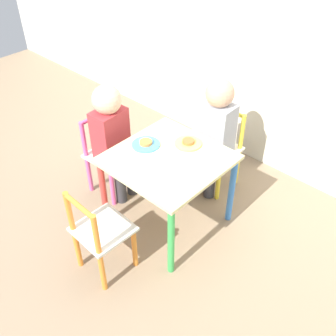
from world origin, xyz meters
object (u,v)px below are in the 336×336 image
Objects in this scene: kids_table at (168,168)px; storage_bin at (207,140)px; chair_orange at (100,234)px; chair_pink at (108,156)px; child_back at (215,127)px; plate_left at (146,144)px; child_left at (112,132)px; plate_back at (188,143)px; chair_yellow at (218,150)px.

storage_bin is (-0.29, 0.75, -0.34)m from kids_table.
kids_table is at bearing -90.00° from chair_orange.
child_back reaches higher than chair_pink.
chair_orange is 3.36× the size of plate_left.
child_back is at bearing -46.23° from child_left.
child_back is at bearing 91.56° from plate_back.
chair_yellow is (-0.01, 0.49, -0.15)m from kids_table.
child_left is 5.02× the size of plate_back.
plate_left is 0.87m from storage_bin.
chair_pink reaches higher than storage_bin.
storage_bin is (-0.28, 1.24, -0.19)m from chair_orange.
child_left is at bearing -130.16° from chair_yellow.
chair_orange is at bearing -141.87° from child_left.
chair_orange is 0.69m from plate_back.
chair_yellow is at bearing -46.24° from chair_pink.
plate_back is (0.01, -0.26, 0.02)m from child_back.
chair_pink is at bearing -133.76° from chair_yellow.
child_back reaches higher than child_left.
kids_table is at bearing -90.00° from child_left.
chair_yellow is 3.49× the size of plate_back.
storage_bin is at bearing -13.11° from child_left.
child_back is at bearing -48.49° from storage_bin.
chair_yellow is at bearing 91.45° from plate_back.
chair_pink is at bearing -157.99° from plate_back.
child_left is at bearing -155.64° from plate_back.
child_back is 0.58m from storage_bin.
plate_back is (0.02, 0.65, 0.23)m from chair_orange.
chair_pink is (-0.48, -0.52, 0.00)m from chair_yellow.
plate_left is at bearing 180.00° from kids_table.
child_left is 4.83× the size of plate_left.
plate_left is (0.32, 0.03, 0.23)m from chair_pink.
chair_yellow is 0.43m from storage_bin.
plate_back is (0.01, -0.32, 0.23)m from chair_yellow.
chair_orange is at bearing -91.59° from child_back.
child_left reaches higher than chair_orange.
plate_left is at bearing -111.53° from child_back.
child_back is at bearing -90.00° from chair_yellow.
chair_yellow is 1.00× the size of chair_orange.
chair_yellow is 0.21m from child_back.
plate_left is (-0.17, -0.17, 0.00)m from plate_back.
chair_orange reaches higher than plate_left.
chair_orange is 0.68× the size of child_back.
kids_table is 0.51m from chair_orange.
child_left reaches higher than plate_back.
child_left is 0.26m from plate_left.
chair_pink is 0.69× the size of child_left.
plate_back is at bearing 90.00° from kids_table.
chair_yellow reaches higher than kids_table.
chair_yellow is at bearing -42.64° from child_left.
child_back is at bearing -49.83° from chair_pink.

